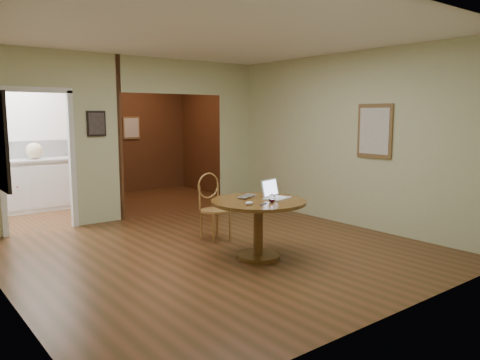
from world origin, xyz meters
TOP-DOWN VIEW (x-y plane):
  - floor at (0.00, 0.00)m, footprint 5.00×5.00m
  - room_shell at (-0.47, 3.10)m, footprint 5.20×7.50m
  - dining_table at (0.22, -0.51)m, footprint 1.15×1.15m
  - chair at (0.26, 0.52)m, footprint 0.42×0.42m
  - open_laptop at (0.45, -0.53)m, footprint 0.37×0.36m
  - closed_laptop at (0.24, -0.32)m, footprint 0.38×0.32m
  - mouse at (-0.06, -0.68)m, footprint 0.11×0.07m
  - wine_glass at (0.25, -0.72)m, footprint 0.09×0.09m
  - pen at (0.08, -0.76)m, footprint 0.15×0.06m
  - kitchen_cabinet at (-1.35, 4.20)m, footprint 2.06×0.60m
  - grocery_bag at (-1.11, 4.20)m, footprint 0.36×0.33m

SIDE VIEW (x-z plane):
  - floor at x=0.00m, z-range 0.00..0.00m
  - kitchen_cabinet at x=-1.35m, z-range 0.00..0.94m
  - chair at x=0.26m, z-range 0.05..0.99m
  - dining_table at x=0.22m, z-range 0.17..0.89m
  - pen at x=0.08m, z-range 0.72..0.73m
  - closed_laptop at x=0.24m, z-range 0.72..0.74m
  - mouse at x=-0.06m, z-range 0.72..0.76m
  - wine_glass at x=0.25m, z-range 0.72..0.82m
  - open_laptop at x=0.45m, z-range 0.67..0.89m
  - grocery_bag at x=-1.11m, z-range 0.94..1.24m
  - room_shell at x=-0.47m, z-range -1.21..3.79m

